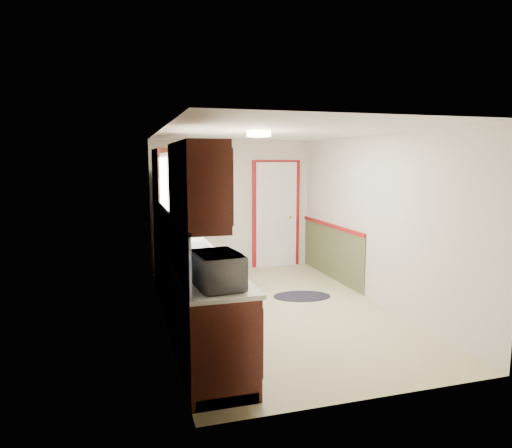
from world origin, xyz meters
TOP-DOWN VIEW (x-y plane):
  - room_shell at (0.00, 0.00)m, footprint 3.20×5.20m
  - kitchen_run at (-1.24, -0.29)m, footprint 0.63×4.00m
  - back_wall_trim at (0.99, 2.21)m, footprint 1.12×2.30m
  - ceiling_fixture at (-0.30, -0.20)m, footprint 0.30×0.30m
  - microwave at (-1.20, -1.95)m, footprint 0.37×0.58m
  - refrigerator at (-1.02, 2.05)m, footprint 0.82×0.80m
  - rug at (0.57, 0.43)m, footprint 0.95×0.71m
  - cooktop at (-1.19, 1.40)m, footprint 0.49×0.59m

SIDE VIEW (x-z plane):
  - rug at x=0.57m, z-range 0.00..0.01m
  - kitchen_run at x=-1.24m, z-range -0.29..1.91m
  - back_wall_trim at x=0.99m, z-range -0.15..1.93m
  - refrigerator at x=-1.02m, z-range 0.00..1.86m
  - cooktop at x=-1.19m, z-range 0.94..0.96m
  - microwave at x=-1.20m, z-range 0.94..1.31m
  - room_shell at x=0.00m, z-range -0.06..2.46m
  - ceiling_fixture at x=-0.30m, z-range 2.33..2.39m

